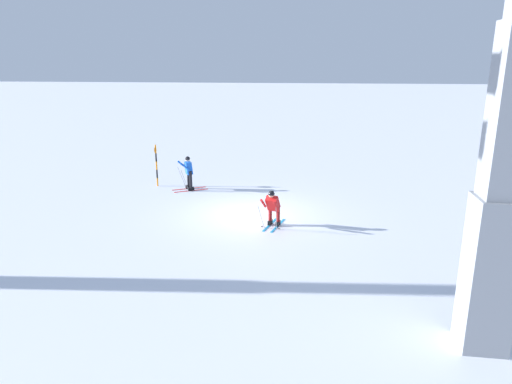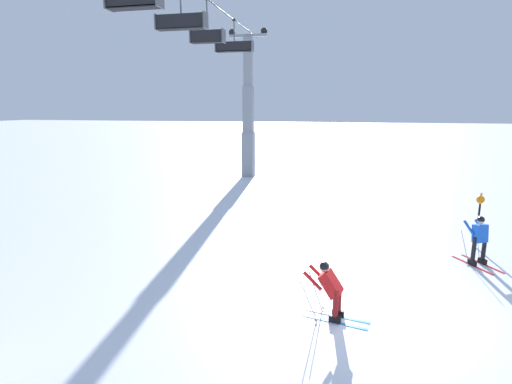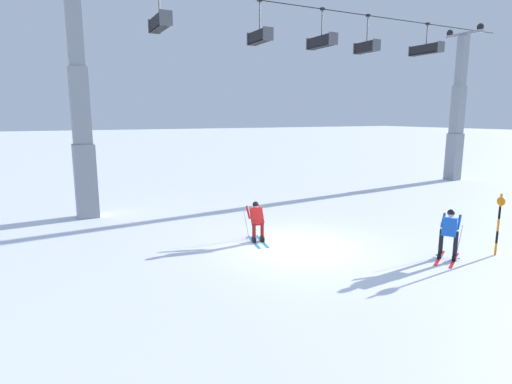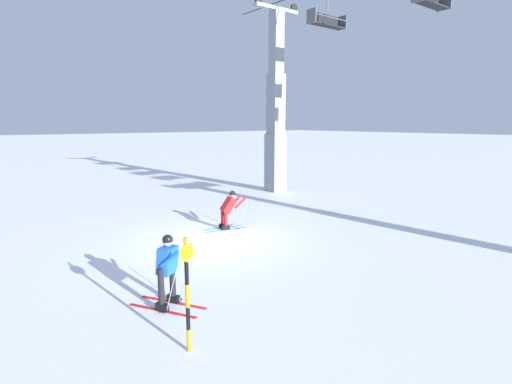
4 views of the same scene
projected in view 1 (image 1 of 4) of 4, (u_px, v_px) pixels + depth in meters
ground_plane at (252, 214)px, 18.16m from camera, size 260.00×260.00×0.00m
skier_carving_main at (273, 206)px, 16.51m from camera, size 0.88×1.69×1.56m
lift_tower_near at (508, 147)px, 8.56m from camera, size 0.91×2.96×10.32m
trail_marker_pole at (156, 164)px, 22.04m from camera, size 0.07×0.28×2.04m
skier_distant_uphill at (188, 171)px, 21.42m from camera, size 1.68×1.27×1.63m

